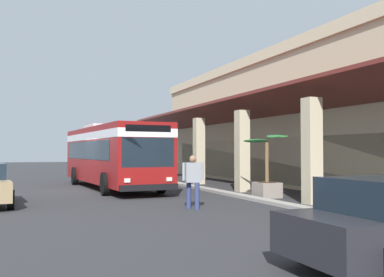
% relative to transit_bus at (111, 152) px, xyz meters
% --- Properties ---
extents(ground, '(120.00, 120.00, 0.00)m').
position_rel_transit_bus_xyz_m(ground, '(1.12, 6.71, -1.85)').
color(ground, '#2D2D30').
extents(curb_strip, '(37.51, 0.50, 0.12)m').
position_rel_transit_bus_xyz_m(curb_strip, '(1.73, 4.00, -1.79)').
color(curb_strip, '#9E998E').
rests_on(curb_strip, ground).
extents(plaza_building, '(31.56, 14.33, 7.56)m').
position_rel_transit_bus_xyz_m(plaza_building, '(1.73, 13.63, 1.93)').
color(plaza_building, '#C6B793').
rests_on(plaza_building, ground).
extents(transit_bus, '(11.35, 3.30, 3.34)m').
position_rel_transit_bus_xyz_m(transit_bus, '(0.00, 0.00, 0.00)').
color(transit_bus, maroon).
rests_on(transit_bus, ground).
extents(pedestrian, '(0.51, 0.69, 1.76)m').
position_rel_transit_bus_xyz_m(pedestrian, '(9.16, 0.82, -0.85)').
color(pedestrian, navy).
rests_on(pedestrian, ground).
extents(potted_palm, '(1.67, 1.82, 2.60)m').
position_rel_transit_bus_xyz_m(potted_palm, '(6.99, 4.99, -1.23)').
color(potted_palm, gray).
rests_on(potted_palm, ground).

